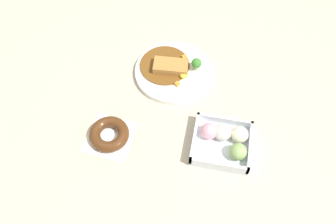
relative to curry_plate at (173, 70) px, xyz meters
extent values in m
plane|color=#B2A893|center=(-0.07, 0.08, -0.01)|extent=(1.60, 1.60, 0.00)
cylinder|color=white|center=(0.00, 0.00, -0.01)|extent=(0.25, 0.25, 0.02)
cylinder|color=brown|center=(0.03, -0.01, 0.01)|extent=(0.16, 0.16, 0.01)
cube|color=#A87538|center=(0.01, 0.00, 0.02)|extent=(0.12, 0.07, 0.02)
cylinder|color=white|center=(-0.04, 0.02, 0.01)|extent=(0.06, 0.06, 0.00)
ellipsoid|color=yellow|center=(-0.04, 0.02, 0.02)|extent=(0.03, 0.03, 0.01)
cylinder|color=#8CB766|center=(-0.07, -0.02, 0.01)|extent=(0.01, 0.01, 0.02)
sphere|color=#387A2D|center=(-0.07, -0.02, 0.03)|extent=(0.03, 0.03, 0.03)
cube|color=orange|center=(-0.02, 0.06, 0.01)|extent=(0.02, 0.02, 0.01)
cube|color=orange|center=(-0.03, -0.05, 0.01)|extent=(0.02, 0.02, 0.02)
cube|color=silver|center=(-0.19, 0.24, -0.01)|extent=(0.17, 0.16, 0.01)
cube|color=silver|center=(-0.27, 0.24, 0.01)|extent=(0.01, 0.16, 0.03)
cube|color=silver|center=(-0.11, 0.24, 0.01)|extent=(0.01, 0.16, 0.03)
cube|color=silver|center=(-0.19, 0.17, 0.01)|extent=(0.17, 0.01, 0.03)
cube|color=silver|center=(-0.19, 0.32, 0.01)|extent=(0.17, 0.01, 0.03)
sphere|color=#EFE5C6|center=(-0.23, 0.21, 0.02)|extent=(0.05, 0.05, 0.05)
sphere|color=silver|center=(-0.19, 0.21, 0.02)|extent=(0.05, 0.05, 0.05)
sphere|color=pink|center=(-0.15, 0.22, 0.02)|extent=(0.05, 0.05, 0.05)
sphere|color=#84A860|center=(-0.23, 0.27, 0.02)|extent=(0.05, 0.05, 0.05)
cube|color=white|center=(0.14, 0.27, -0.01)|extent=(0.15, 0.15, 0.00)
torus|color=#4C2B14|center=(0.14, 0.27, 0.00)|extent=(0.12, 0.12, 0.03)
camera|label=1|loc=(-0.13, 0.75, 0.95)|focal=38.99mm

